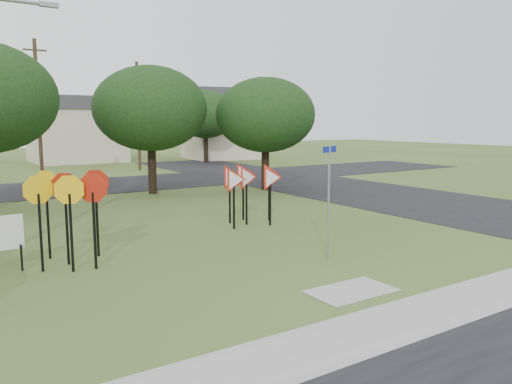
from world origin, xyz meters
TOP-DOWN VIEW (x-y plane):
  - ground at (0.00, 0.00)m, footprint 140.00×140.00m
  - sidewalk at (0.00, -4.20)m, footprint 30.00×1.60m
  - planting_strip at (0.00, -5.40)m, footprint 30.00×0.80m
  - street_right at (12.00, 10.00)m, footprint 8.00×50.00m
  - street_far at (0.00, 20.00)m, footprint 60.00×8.00m
  - curb_pad at (0.00, -2.40)m, footprint 2.00×1.20m
  - street_name_sign at (1.36, -0.00)m, footprint 0.64×0.21m
  - stop_sign_cluster at (-4.89, 3.32)m, footprint 2.42×2.21m
  - yield_sign_cluster at (2.11, 5.38)m, footprint 2.96×1.63m
  - far_pole_a at (-2.00, 24.00)m, footprint 1.40×0.24m
  - far_pole_b at (6.00, 28.00)m, footprint 1.40×0.24m
  - house_mid at (4.00, 40.00)m, footprint 8.40×8.40m
  - house_right at (18.00, 36.00)m, footprint 8.30×8.30m
  - tree_near_mid at (2.00, 15.00)m, footprint 6.00×6.00m
  - tree_near_right at (8.00, 13.00)m, footprint 5.60×5.60m
  - tree_far_right at (14.00, 32.00)m, footprint 6.00×6.00m

SIDE VIEW (x-z plane):
  - ground at x=0.00m, z-range 0.00..0.00m
  - planting_strip at x=0.00m, z-range 0.00..0.02m
  - sidewalk at x=0.00m, z-range 0.00..0.02m
  - street_right at x=12.00m, z-range 0.00..0.02m
  - street_far at x=0.00m, z-range 0.00..0.02m
  - curb_pad at x=0.00m, z-range 0.00..0.02m
  - yield_sign_cluster at x=2.11m, z-range 0.55..2.85m
  - street_name_sign at x=1.36m, z-range 0.22..3.42m
  - stop_sign_cluster at x=-4.89m, z-range 0.61..3.15m
  - house_mid at x=4.00m, z-range 0.05..6.25m
  - house_right at x=18.00m, z-range 0.05..7.25m
  - tree_near_right at x=8.00m, z-range 1.06..7.39m
  - far_pole_b at x=6.00m, z-range 0.10..8.60m
  - tree_near_mid at x=2.00m, z-range 1.14..7.94m
  - tree_far_right at x=14.00m, z-range 1.14..7.94m
  - far_pole_a at x=-2.00m, z-range 0.10..9.10m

